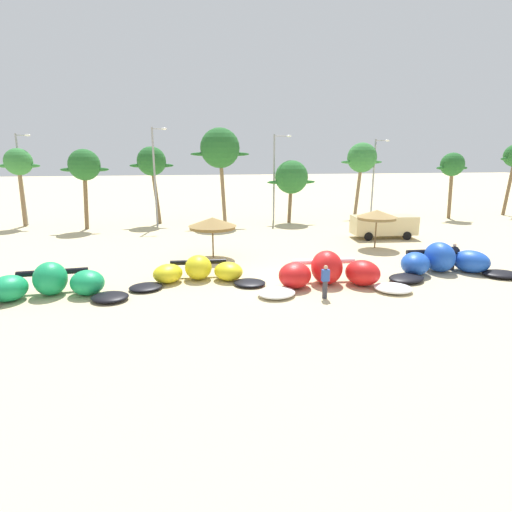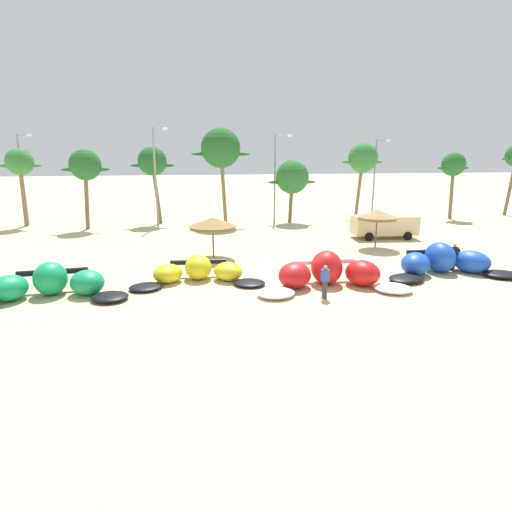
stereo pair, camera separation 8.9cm
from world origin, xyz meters
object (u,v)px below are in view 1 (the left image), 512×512
(kite_left, at_px, (198,272))
(lamppost_east, at_px, (375,174))
(person_by_umbrellas, at_px, (453,257))
(lamppost_east_center, at_px, (276,173))
(palm_leftmost, at_px, (19,163))
(palm_right, at_px, (452,166))
(kite_center, at_px, (443,262))
(palm_center_right, at_px, (291,178))
(kite_far_left, at_px, (49,285))
(parked_van, at_px, (382,225))
(lamppost_west, at_px, (22,175))
(beach_umbrella_near_van, at_px, (212,223))
(kite_left_of_center, at_px, (329,274))
(beach_umbrella_middle, at_px, (377,215))
(palm_center_left, at_px, (220,149))
(palm_left, at_px, (84,166))
(palm_right_of_gap, at_px, (362,158))
(person_near_kites, at_px, (325,282))
(palm_left_of_gap, at_px, (152,162))
(lamppost_west_center, at_px, (156,173))

(kite_left, distance_m, lamppost_east, 29.73)
(person_by_umbrellas, height_order, lamppost_east_center, lamppost_east_center)
(palm_leftmost, xyz_separation_m, palm_right, (43.14, -3.08, -0.33))
(kite_center, relative_size, palm_center_right, 1.31)
(kite_left, bearing_deg, kite_far_left, -169.81)
(parked_van, xyz_separation_m, lamppost_west, (-30.99, 12.55, 3.73))
(lamppost_east_center, bearing_deg, kite_center, -76.58)
(kite_far_left, height_order, palm_right, palm_right)
(beach_umbrella_near_van, height_order, lamppost_east_center, lamppost_east_center)
(kite_left_of_center, relative_size, lamppost_west, 0.95)
(parked_van, height_order, palm_center_right, palm_center_right)
(beach_umbrella_middle, height_order, palm_center_left, palm_center_left)
(kite_center, bearing_deg, lamppost_east, 73.24)
(palm_left, relative_size, lamppost_east, 0.86)
(palm_right, bearing_deg, palm_center_left, 177.58)
(kite_center, height_order, palm_center_right, palm_center_right)
(beach_umbrella_near_van, xyz_separation_m, person_by_umbrellas, (13.69, -5.76, -1.50))
(beach_umbrella_middle, relative_size, palm_right_of_gap, 0.36)
(person_near_kites, relative_size, palm_center_right, 0.26)
(person_near_kites, bearing_deg, palm_left, 123.79)
(kite_left, height_order, lamppost_east_center, lamppost_east_center)
(parked_van, distance_m, palm_leftmost, 33.41)
(kite_left_of_center, relative_size, palm_center_right, 1.32)
(parked_van, distance_m, palm_right, 15.67)
(kite_left, distance_m, lamppost_east_center, 22.01)
(parked_van, xyz_separation_m, palm_center_left, (-12.25, 9.72, 6.19))
(palm_left, relative_size, palm_center_right, 1.16)
(palm_right_of_gap, bearing_deg, kite_left_of_center, -118.04)
(beach_umbrella_middle, distance_m, palm_leftmost, 32.53)
(palm_right, bearing_deg, lamppost_east, 156.15)
(person_near_kites, distance_m, palm_leftmost, 32.96)
(kite_left_of_center, relative_size, kite_center, 1.01)
(beach_umbrella_middle, relative_size, palm_left, 0.40)
(palm_left_of_gap, distance_m, palm_right_of_gap, 22.36)
(kite_far_left, height_order, kite_center, kite_center)
(palm_right, bearing_deg, beach_umbrella_middle, -140.37)
(palm_right, bearing_deg, palm_right_of_gap, 158.58)
(kite_left_of_center, bearing_deg, kite_center, 7.90)
(person_by_umbrellas, distance_m, lamppost_east, 22.72)
(person_by_umbrellas, distance_m, lamppost_west_center, 26.20)
(palm_center_right, bearing_deg, beach_umbrella_middle, -77.17)
(kite_left, distance_m, palm_leftmost, 26.51)
(kite_left_of_center, relative_size, palm_left_of_gap, 1.09)
(palm_right_of_gap, height_order, lamppost_east_center, lamppost_east_center)
(beach_umbrella_near_van, relative_size, palm_center_right, 0.51)
(person_by_umbrellas, height_order, palm_center_left, palm_center_left)
(kite_left_of_center, distance_m, palm_leftmost, 32.30)
(parked_van, bearing_deg, palm_center_right, 119.14)
(kite_center, relative_size, lamppost_west_center, 0.89)
(lamppost_west_center, distance_m, lamppost_east, 23.62)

